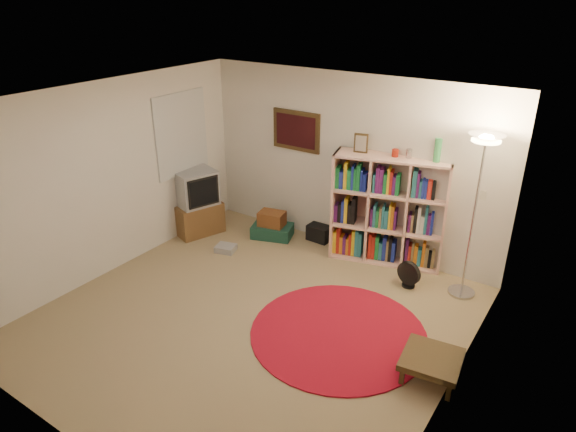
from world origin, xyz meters
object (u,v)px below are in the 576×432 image
Objects in this scene: floor_fan at (409,274)px; tv_stand at (197,203)px; side_table at (432,360)px; suitcase at (272,231)px; floor_lamp at (482,165)px; bookshelf at (387,211)px.

tv_stand reaches higher than floor_fan.
tv_stand is at bearing 164.46° from side_table.
suitcase is at bearing 44.89° from tv_stand.
side_table is at bearing -83.45° from floor_lamp.
bookshelf is 0.89× the size of floor_lamp.
suitcase is at bearing 175.23° from bookshelf.
bookshelf is at bearing 35.64° from tv_stand.
side_table is (3.08, -1.65, 0.12)m from suitcase.
bookshelf reaches higher than suitcase.
bookshelf is 2.45m from side_table.
tv_stand is (-2.74, -0.81, -0.25)m from bookshelf.
floor_lamp is at bearing 96.55° from side_table.
floor_fan is (0.57, -0.50, -0.55)m from bookshelf.
floor_fan is at bearing 24.52° from tv_stand.
floor_fan is 2.28m from suitcase.
floor_lamp reaches higher than bookshelf.
bookshelf is at bearing 167.12° from floor_lamp.
floor_lamp reaches higher than side_table.
floor_fan is at bearing -23.98° from suitcase.
bookshelf reaches higher than floor_fan.
side_table is at bearing -47.25° from suitcase.
floor_fan is 0.52× the size of suitcase.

